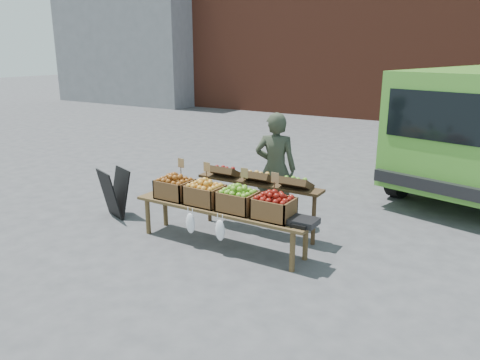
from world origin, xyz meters
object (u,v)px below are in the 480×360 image
Objects in this scene: display_bench at (221,227)px; weighing_scale at (304,222)px; crate_green_apples at (274,208)px; crate_russet_pears at (205,195)px; crate_red_apples at (238,201)px; back_table at (258,200)px; vendor at (275,169)px; chalkboard_sign at (115,193)px; crate_golden_apples at (175,189)px.

weighing_scale is (1.25, 0.00, 0.33)m from display_bench.
crate_green_apples is at bearing 0.00° from display_bench.
crate_russet_pears is 1.53m from weighing_scale.
back_table is at bearing 96.87° from crate_red_apples.
vendor reaches higher than back_table.
chalkboard_sign is 2.39× the size of weighing_scale.
vendor is at bearing 46.84° from chalkboard_sign.
back_table reaches higher than crate_green_apples.
chalkboard_sign is at bearing 178.02° from display_bench.
crate_green_apples is (0.82, 0.00, 0.42)m from display_bench.
display_bench is at bearing 0.00° from crate_golden_apples.
vendor is 1.64m from weighing_scale.
back_table is at bearing 75.35° from display_bench.
vendor reaches higher than crate_green_apples.
crate_golden_apples is at bearing 17.65° from chalkboard_sign.
crate_russet_pears is 0.55m from crate_red_apples.
crate_russet_pears and crate_red_apples have the same top height.
vendor is at bearing 130.40° from weighing_scale.
weighing_scale is at bearing 0.00° from crate_red_apples.
weighing_scale is (1.05, -1.23, -0.28)m from vendor.
chalkboard_sign is at bearing 176.81° from crate_golden_apples.
crate_red_apples is at bearing -83.13° from back_table.
chalkboard_sign is 2.18m from display_bench.
crate_golden_apples and crate_red_apples have the same top height.
vendor is 3.55× the size of crate_russet_pears.
chalkboard_sign is (-2.38, -1.16, -0.48)m from vendor.
crate_russet_pears is at bearing 180.00° from display_bench.
crate_russet_pears is at bearing 180.00° from crate_green_apples.
crate_golden_apples and crate_russet_pears have the same top height.
back_table reaches higher than display_bench.
weighing_scale is at bearing 0.00° from crate_green_apples.
back_table is 4.20× the size of crate_golden_apples.
display_bench is at bearing 180.00° from crate_green_apples.
crate_russet_pears is (-0.28, 0.00, 0.42)m from display_bench.
weighing_scale is (0.43, 0.00, -0.10)m from crate_green_apples.
back_table is 1.29m from weighing_scale.
crate_golden_apples is (-1.03, -1.23, -0.18)m from vendor.
vendor is 3.55× the size of crate_red_apples.
crate_green_apples is 1.47× the size of weighing_scale.
vendor reaches higher than crate_golden_apples.
back_table is 4.20× the size of crate_red_apples.
crate_green_apples reaches higher than weighing_scale.
back_table is at bearing 131.49° from crate_green_apples.
crate_green_apples is (1.10, 0.00, 0.00)m from crate_russet_pears.
vendor is 0.63m from back_table.
chalkboard_sign is 0.39× the size of back_table.
crate_golden_apples and crate_green_apples have the same top height.
vendor reaches higher than weighing_scale.
weighing_scale reaches higher than display_bench.
display_bench is at bearing 180.00° from weighing_scale.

